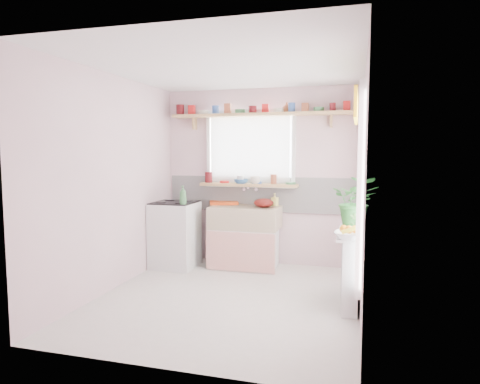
# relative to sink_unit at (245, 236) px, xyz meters

# --- Properties ---
(room) EXTENTS (3.20, 3.20, 3.20)m
(room) POSITION_rel_sink_unit_xyz_m (0.81, -0.43, 0.94)
(room) COLOR silver
(room) RESTS_ON ground
(sink_unit) EXTENTS (0.95, 0.65, 1.11)m
(sink_unit) POSITION_rel_sink_unit_xyz_m (0.00, 0.00, 0.00)
(sink_unit) COLOR white
(sink_unit) RESTS_ON ground
(cooker) EXTENTS (0.58, 0.58, 0.93)m
(cooker) POSITION_rel_sink_unit_xyz_m (-0.95, -0.24, 0.03)
(cooker) COLOR white
(cooker) RESTS_ON ground
(radiator_ledge) EXTENTS (0.22, 0.95, 0.78)m
(radiator_ledge) POSITION_rel_sink_unit_xyz_m (1.45, -1.09, -0.03)
(radiator_ledge) COLOR white
(radiator_ledge) RESTS_ON ground
(windowsill) EXTENTS (1.40, 0.22, 0.04)m
(windowsill) POSITION_rel_sink_unit_xyz_m (-0.00, 0.19, 0.71)
(windowsill) COLOR tan
(windowsill) RESTS_ON room
(pine_shelf) EXTENTS (2.52, 0.24, 0.04)m
(pine_shelf) POSITION_rel_sink_unit_xyz_m (0.15, 0.18, 1.69)
(pine_shelf) COLOR tan
(pine_shelf) RESTS_ON room
(shelf_crockery) EXTENTS (2.47, 0.11, 0.12)m
(shelf_crockery) POSITION_rel_sink_unit_xyz_m (0.15, 0.18, 1.76)
(shelf_crockery) COLOR #590F14
(shelf_crockery) RESTS_ON pine_shelf
(sill_crockery) EXTENTS (1.35, 0.11, 0.12)m
(sill_crockery) POSITION_rel_sink_unit_xyz_m (-0.05, 0.19, 0.78)
(sill_crockery) COLOR #590F14
(sill_crockery) RESTS_ON windowsill
(dish_tray) EXTENTS (0.48, 0.42, 0.04)m
(dish_tray) POSITION_rel_sink_unit_xyz_m (-0.38, 0.21, 0.44)
(dish_tray) COLOR #E94C14
(dish_tray) RESTS_ON sink_unit
(colander) EXTENTS (0.33, 0.33, 0.12)m
(colander) POSITION_rel_sink_unit_xyz_m (0.26, 0.00, 0.48)
(colander) COLOR #57110E
(colander) RESTS_ON sink_unit
(jade_plant) EXTENTS (0.52, 0.46, 0.56)m
(jade_plant) POSITION_rel_sink_unit_xyz_m (1.48, -0.69, 0.62)
(jade_plant) COLOR #296829
(jade_plant) RESTS_ON radiator_ledge
(fruit_bowl) EXTENTS (0.29, 0.29, 0.07)m
(fruit_bowl) POSITION_rel_sink_unit_xyz_m (1.43, -1.49, 0.38)
(fruit_bowl) COLOR silver
(fruit_bowl) RESTS_ON radiator_ledge
(herb_pot) EXTENTS (0.12, 0.09, 0.19)m
(herb_pot) POSITION_rel_sink_unit_xyz_m (1.47, -1.07, 0.44)
(herb_pot) COLOR #315A24
(herb_pot) RESTS_ON radiator_ledge
(soap_bottle_sink) EXTENTS (0.10, 0.10, 0.18)m
(soap_bottle_sink) POSITION_rel_sink_unit_xyz_m (0.37, 0.21, 0.51)
(soap_bottle_sink) COLOR #FCEC70
(soap_bottle_sink) RESTS_ON sink_unit
(sill_cup) EXTENTS (0.17, 0.17, 0.11)m
(sill_cup) POSITION_rel_sink_unit_xyz_m (0.11, 0.13, 0.78)
(sill_cup) COLOR silver
(sill_cup) RESTS_ON windowsill
(sill_bowl) EXTENTS (0.24, 0.24, 0.06)m
(sill_bowl) POSITION_rel_sink_unit_xyz_m (-0.09, 0.13, 0.76)
(sill_bowl) COLOR #2D5F94
(sill_bowl) RESTS_ON windowsill
(shelf_vase) EXTENTS (0.14, 0.14, 0.14)m
(shelf_vase) POSITION_rel_sink_unit_xyz_m (0.53, 0.23, 1.78)
(shelf_vase) COLOR #A65733
(shelf_vase) RESTS_ON pine_shelf
(cooker_bottle) EXTENTS (0.11, 0.11, 0.25)m
(cooker_bottle) POSITION_rel_sink_unit_xyz_m (-0.73, -0.46, 0.61)
(cooker_bottle) COLOR #3F7E47
(cooker_bottle) RESTS_ON cooker
(fruit) EXTENTS (0.20, 0.14, 0.10)m
(fruit) POSITION_rel_sink_unit_xyz_m (1.43, -1.49, 0.44)
(fruit) COLOR orange
(fruit) RESTS_ON fruit_bowl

